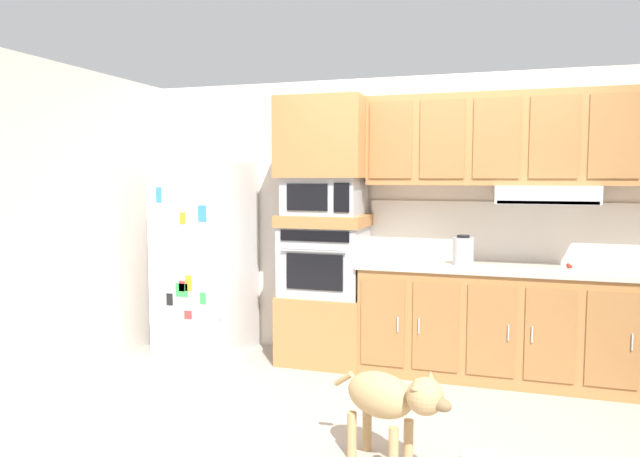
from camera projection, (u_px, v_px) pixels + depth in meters
The scene contains 16 objects.
ground_plane at pixel (422, 403), 4.25m from camera, with size 9.60×9.60×0.00m, color #9E9389.
back_kitchen_wall at pixel (441, 220), 5.19m from camera, with size 6.20×0.12×2.50m, color beige.
side_panel_left at pixel (91, 222), 4.98m from camera, with size 0.12×7.10×2.50m, color beige.
refrigerator at pixel (206, 258), 5.45m from camera, with size 0.76×0.73×1.76m.
oven_base_cabinet at pixel (325, 327), 5.22m from camera, with size 0.74×0.62×0.60m, color #A8703D.
built_in_oven at pixel (325, 260), 5.17m from camera, with size 0.70×0.62×0.60m.
appliance_mid_shelf at pixel (325, 220), 5.14m from camera, with size 0.74×0.62×0.10m, color #A8703D.
microwave at pixel (325, 196), 5.12m from camera, with size 0.64×0.54×0.32m.
appliance_upper_cabinet at pixel (325, 138), 5.08m from camera, with size 0.74×0.62×0.68m, color #A8703D.
lower_cabinet_run at pixel (547, 328), 4.66m from camera, with size 2.94×0.63×0.88m.
countertop_slab at pixel (549, 270), 4.62m from camera, with size 2.98×0.64×0.04m, color #BCB2A3.
backsplash_panel at pixel (548, 232), 4.87m from camera, with size 2.98×0.02×0.50m, color silver.
upper_cabinet_with_hood at pixel (552, 142), 4.65m from camera, with size 2.94×0.48×0.88m.
screwdriver at pixel (571, 266), 4.62m from camera, with size 0.14×0.12×0.03m.
electric_kettle at pixel (463, 251), 4.76m from camera, with size 0.17×0.17×0.24m.
dog at pixel (390, 399), 3.29m from camera, with size 0.75×0.45×0.59m.
Camera 1 is at (0.54, -4.15, 1.63)m, focal length 33.13 mm.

